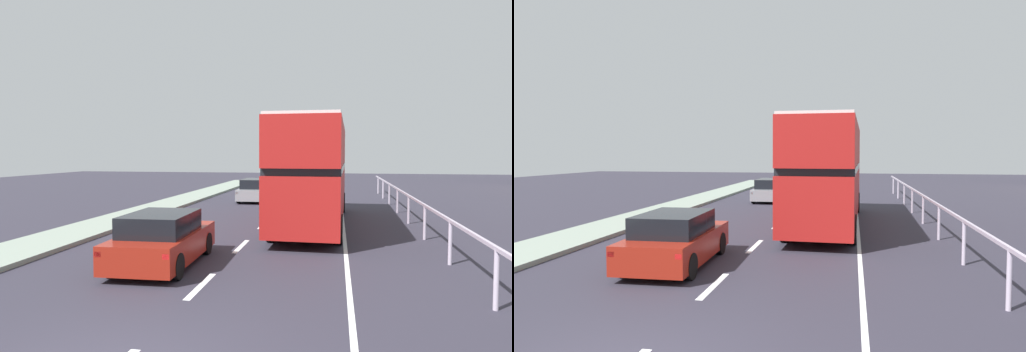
# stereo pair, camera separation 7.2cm
# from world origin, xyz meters

# --- Properties ---
(lane_paint_markings) EXTENTS (3.43, 46.00, 0.01)m
(lane_paint_markings) POSITION_xyz_m (2.00, 8.82, 0.00)
(lane_paint_markings) COLOR silver
(lane_paint_markings) RESTS_ON ground
(bridge_side_railing) EXTENTS (0.10, 42.00, 1.22)m
(bridge_side_railing) POSITION_xyz_m (6.00, 9.00, 0.98)
(bridge_side_railing) COLOR #BAACC0
(bridge_side_railing) RESTS_ON ground
(double_decker_bus_red) EXTENTS (2.74, 11.03, 4.25)m
(double_decker_bus_red) POSITION_xyz_m (2.06, 13.32, 2.28)
(double_decker_bus_red) COLOR #AD1B18
(double_decker_bus_red) RESTS_ON ground
(hatchback_car_near) EXTENTS (1.94, 4.15, 1.42)m
(hatchback_car_near) POSITION_xyz_m (-1.56, 5.88, 0.68)
(hatchback_car_near) COLOR maroon
(hatchback_car_near) RESTS_ON ground
(sedan_car_ahead) EXTENTS (1.97, 4.39, 1.38)m
(sedan_car_ahead) POSITION_xyz_m (-1.90, 21.80, 0.66)
(sedan_car_ahead) COLOR gray
(sedan_car_ahead) RESTS_ON ground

